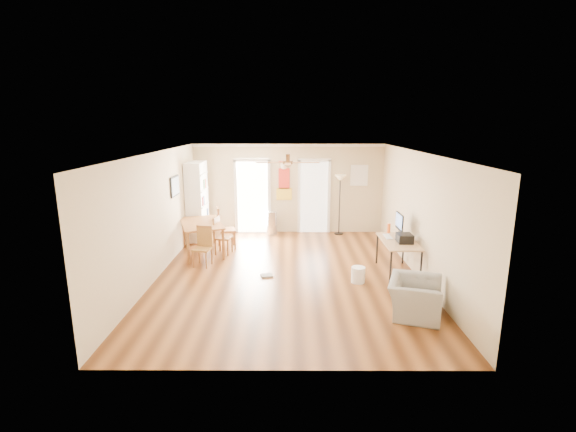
{
  "coord_description": "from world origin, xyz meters",
  "views": [
    {
      "loc": [
        0.03,
        -8.27,
        3.19
      ],
      "look_at": [
        0.0,
        0.6,
        1.15
      ],
      "focal_mm": 25.38,
      "sensor_mm": 36.0,
      "label": 1
    }
  ],
  "objects_px": {
    "dining_chair_right_a": "(226,228)",
    "dining_chair_near": "(202,247)",
    "dining_table": "(202,238)",
    "dining_chair_right_b": "(223,236)",
    "torchiere_lamp": "(340,205)",
    "computer_desk": "(397,257)",
    "printer": "(405,238)",
    "wastebasket_a": "(358,275)",
    "wastebasket_b": "(409,289)",
    "trash_can": "(272,223)",
    "bookshelf": "(197,201)",
    "armchair": "(415,297)"
  },
  "relations": [
    {
      "from": "bookshelf",
      "to": "computer_desk",
      "type": "bearing_deg",
      "value": -20.8
    },
    {
      "from": "bookshelf",
      "to": "dining_chair_right_b",
      "type": "height_order",
      "value": "bookshelf"
    },
    {
      "from": "printer",
      "to": "wastebasket_b",
      "type": "height_order",
      "value": "printer"
    },
    {
      "from": "torchiere_lamp",
      "to": "dining_chair_right_b",
      "type": "bearing_deg",
      "value": -149.28
    },
    {
      "from": "dining_table",
      "to": "trash_can",
      "type": "height_order",
      "value": "dining_table"
    },
    {
      "from": "armchair",
      "to": "trash_can",
      "type": "bearing_deg",
      "value": 46.4
    },
    {
      "from": "wastebasket_b",
      "to": "dining_chair_near",
      "type": "bearing_deg",
      "value": 158.86
    },
    {
      "from": "bookshelf",
      "to": "printer",
      "type": "xyz_separation_m",
      "value": [
        4.96,
        -2.79,
        -0.25
      ]
    },
    {
      "from": "computer_desk",
      "to": "wastebasket_b",
      "type": "distance_m",
      "value": 1.2
    },
    {
      "from": "dining_chair_near",
      "to": "computer_desk",
      "type": "bearing_deg",
      "value": 6.13
    },
    {
      "from": "dining_table",
      "to": "computer_desk",
      "type": "height_order",
      "value": "dining_table"
    },
    {
      "from": "dining_chair_right_b",
      "to": "dining_chair_near",
      "type": "distance_m",
      "value": 0.96
    },
    {
      "from": "dining_chair_right_b",
      "to": "dining_chair_near",
      "type": "relative_size",
      "value": 1.03
    },
    {
      "from": "torchiere_lamp",
      "to": "dining_chair_near",
      "type": "bearing_deg",
      "value": -141.46
    },
    {
      "from": "wastebasket_b",
      "to": "armchair",
      "type": "height_order",
      "value": "armchair"
    },
    {
      "from": "computer_desk",
      "to": "printer",
      "type": "bearing_deg",
      "value": -51.57
    },
    {
      "from": "dining_chair_right_a",
      "to": "dining_chair_right_b",
      "type": "distance_m",
      "value": 0.5
    },
    {
      "from": "dining_table",
      "to": "dining_chair_right_b",
      "type": "distance_m",
      "value": 0.56
    },
    {
      "from": "dining_chair_near",
      "to": "wastebasket_a",
      "type": "relative_size",
      "value": 2.76
    },
    {
      "from": "bookshelf",
      "to": "dining_chair_near",
      "type": "height_order",
      "value": "bookshelf"
    },
    {
      "from": "dining_chair_right_b",
      "to": "wastebasket_b",
      "type": "xyz_separation_m",
      "value": [
        3.89,
        -2.53,
        -0.33
      ]
    },
    {
      "from": "printer",
      "to": "wastebasket_b",
      "type": "relative_size",
      "value": 1.31
    },
    {
      "from": "torchiere_lamp",
      "to": "wastebasket_b",
      "type": "bearing_deg",
      "value": -79.46
    },
    {
      "from": "dining_chair_near",
      "to": "printer",
      "type": "xyz_separation_m",
      "value": [
        4.39,
        -0.57,
        0.37
      ]
    },
    {
      "from": "dining_chair_right_a",
      "to": "trash_can",
      "type": "distance_m",
      "value": 1.73
    },
    {
      "from": "bookshelf",
      "to": "dining_chair_right_b",
      "type": "bearing_deg",
      "value": -47.31
    },
    {
      "from": "dining_chair_right_b",
      "to": "dining_chair_near",
      "type": "height_order",
      "value": "dining_chair_right_b"
    },
    {
      "from": "dining_chair_right_a",
      "to": "armchair",
      "type": "bearing_deg",
      "value": -149.17
    },
    {
      "from": "dining_chair_right_a",
      "to": "dining_chair_near",
      "type": "height_order",
      "value": "dining_chair_right_a"
    },
    {
      "from": "trash_can",
      "to": "torchiere_lamp",
      "type": "distance_m",
      "value": 2.04
    },
    {
      "from": "bookshelf",
      "to": "dining_chair_right_a",
      "type": "relative_size",
      "value": 2.01
    },
    {
      "from": "dining_table",
      "to": "trash_can",
      "type": "bearing_deg",
      "value": 46.08
    },
    {
      "from": "torchiere_lamp",
      "to": "computer_desk",
      "type": "height_order",
      "value": "torchiere_lamp"
    },
    {
      "from": "dining_chair_right_a",
      "to": "dining_chair_near",
      "type": "distance_m",
      "value": 1.43
    },
    {
      "from": "trash_can",
      "to": "printer",
      "type": "height_order",
      "value": "printer"
    },
    {
      "from": "dining_table",
      "to": "computer_desk",
      "type": "distance_m",
      "value": 4.73
    },
    {
      "from": "dining_chair_right_a",
      "to": "dining_chair_right_b",
      "type": "bearing_deg",
      "value": 166.13
    },
    {
      "from": "dining_chair_right_b",
      "to": "armchair",
      "type": "xyz_separation_m",
      "value": [
        3.75,
        -3.3,
        -0.15
      ]
    },
    {
      "from": "armchair",
      "to": "dining_chair_right_a",
      "type": "bearing_deg",
      "value": 63.79
    },
    {
      "from": "dining_chair_near",
      "to": "wastebasket_b",
      "type": "bearing_deg",
      "value": -8.95
    },
    {
      "from": "torchiere_lamp",
      "to": "printer",
      "type": "bearing_deg",
      "value": -73.61
    },
    {
      "from": "dining_table",
      "to": "torchiere_lamp",
      "type": "xyz_separation_m",
      "value": [
        3.63,
        1.75,
        0.48
      ]
    },
    {
      "from": "dining_table",
      "to": "dining_chair_right_a",
      "type": "bearing_deg",
      "value": 37.0
    },
    {
      "from": "dining_chair_right_b",
      "to": "wastebasket_b",
      "type": "bearing_deg",
      "value": -112.04
    },
    {
      "from": "printer",
      "to": "wastebasket_b",
      "type": "xyz_separation_m",
      "value": [
        -0.16,
        -1.06,
        -0.69
      ]
    },
    {
      "from": "dining_chair_right_b",
      "to": "torchiere_lamp",
      "type": "bearing_deg",
      "value": -48.25
    },
    {
      "from": "bookshelf",
      "to": "wastebasket_a",
      "type": "relative_size",
      "value": 6.62
    },
    {
      "from": "dining_chair_near",
      "to": "wastebasket_a",
      "type": "distance_m",
      "value": 3.53
    },
    {
      "from": "wastebasket_a",
      "to": "wastebasket_b",
      "type": "xyz_separation_m",
      "value": [
        0.86,
        -0.67,
        -0.03
      ]
    },
    {
      "from": "torchiere_lamp",
      "to": "wastebasket_a",
      "type": "bearing_deg",
      "value": -90.69
    }
  ]
}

